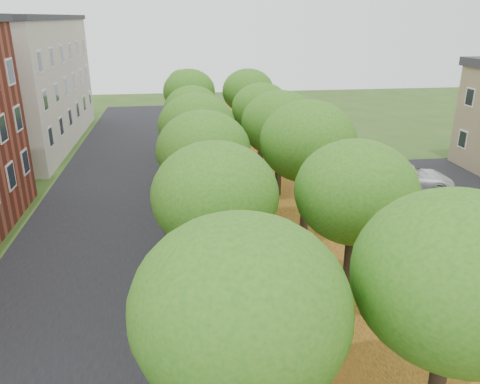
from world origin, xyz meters
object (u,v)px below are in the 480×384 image
object	(u,v)px
car_silver	(471,221)
car_white	(408,177)
bench	(318,333)
car_grey	(441,200)
car_red	(479,228)

from	to	relation	value
car_silver	car_white	size ratio (longest dim) A/B	0.75
car_silver	bench	bearing A→B (deg)	134.90
bench	car_grey	world-z (taller)	car_grey
bench	car_red	size ratio (longest dim) A/B	0.46
bench	car_white	size ratio (longest dim) A/B	0.33
bench	car_grey	size ratio (longest dim) A/B	0.36
car_silver	car_white	xyz separation A→B (m)	(0.00, 6.61, 0.06)
bench	car_silver	size ratio (longest dim) A/B	0.44
car_silver	car_red	xyz separation A→B (m)	(0.00, -0.74, -0.06)
bench	car_white	world-z (taller)	car_white
car_red	car_grey	distance (m)	3.46
bench	car_red	xyz separation A→B (m)	(10.02, 6.45, 0.21)
car_grey	car_white	bearing A→B (deg)	-16.51
car_grey	car_white	size ratio (longest dim) A/B	0.91
bench	car_red	world-z (taller)	car_red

